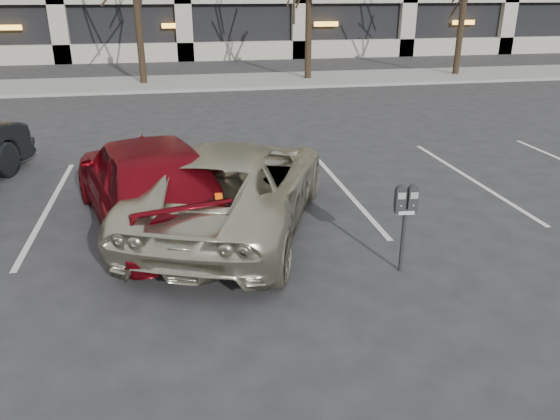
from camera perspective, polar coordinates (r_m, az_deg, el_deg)
ground at (r=8.67m, az=2.11°, el=-3.17°), size 140.00×140.00×0.00m
sidewalk at (r=23.99m, az=-6.68°, el=13.15°), size 80.00×4.00×0.12m
stall_lines at (r=10.61m, az=-8.09°, el=1.47°), size 16.90×5.20×0.00m
parking_meter at (r=7.56m, az=13.00°, el=0.26°), size 0.33×0.15×1.25m
suv_silver at (r=8.96m, az=-4.88°, el=2.63°), size 4.14×5.76×1.46m
car_red at (r=9.18m, az=-13.57°, el=3.09°), size 3.03×5.06×1.61m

